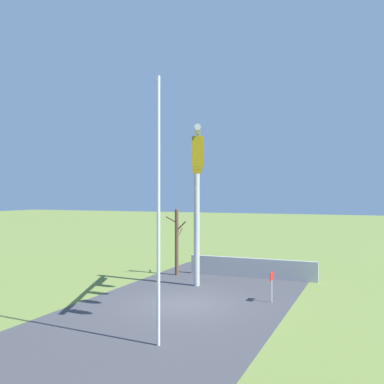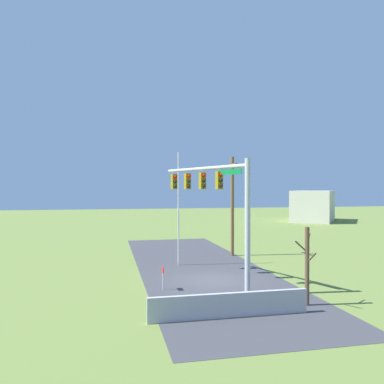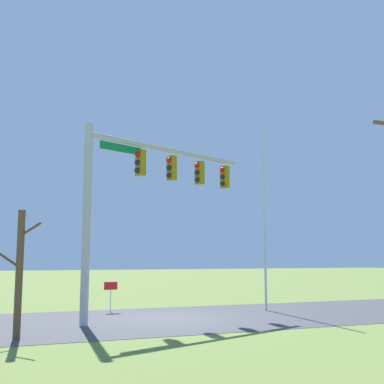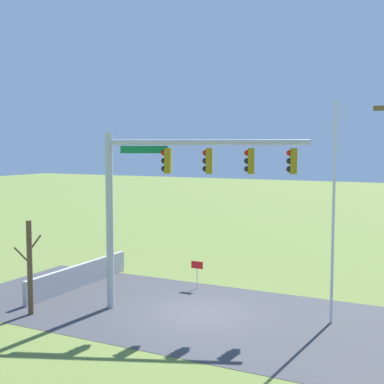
{
  "view_description": "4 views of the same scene",
  "coord_description": "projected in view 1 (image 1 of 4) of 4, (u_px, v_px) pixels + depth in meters",
  "views": [
    {
      "loc": [
        -15.97,
        -6.9,
        4.37
      ],
      "look_at": [
        -0.06,
        -0.36,
        4.44
      ],
      "focal_mm": 41.16,
      "sensor_mm": 36.0,
      "label": 1
    },
    {
      "loc": [
        21.34,
        -5.88,
        5.24
      ],
      "look_at": [
        -0.67,
        -1.1,
        5.06
      ],
      "focal_mm": 36.02,
      "sensor_mm": 36.0,
      "label": 2
    },
    {
      "loc": [
        6.44,
        17.54,
        2.18
      ],
      "look_at": [
        -0.82,
        -0.17,
        4.74
      ],
      "focal_mm": 46.64,
      "sensor_mm": 36.0,
      "label": 3
    },
    {
      "loc": [
        -8.33,
        17.19,
        6.21
      ],
      "look_at": [
        0.32,
        -0.1,
        4.56
      ],
      "focal_mm": 49.01,
      "sensor_mm": 36.0,
      "label": 4
    }
  ],
  "objects": [
    {
      "name": "open_sign",
      "position": [
        272.0,
        280.0,
        17.67
      ],
      "size": [
        0.56,
        0.04,
        1.22
      ],
      "color": "silver",
      "rests_on": "ground_plane"
    },
    {
      "name": "bare_tree",
      "position": [
        177.0,
        241.0,
        23.62
      ],
      "size": [
        1.27,
        1.02,
        3.53
      ],
      "color": "brown",
      "rests_on": "ground_plane"
    },
    {
      "name": "signal_mast",
      "position": [
        197.0,
        180.0,
        18.37
      ],
      "size": [
        7.16,
        3.05,
        6.76
      ],
      "color": "#B2B5BA",
      "rests_on": "ground_plane"
    },
    {
      "name": "road_surface",
      "position": [
        133.0,
        334.0,
        13.68
      ],
      "size": [
        28.0,
        8.0,
        0.01
      ],
      "primitive_type": "cube",
      "color": "#3D3D42",
      "rests_on": "ground_plane"
    },
    {
      "name": "retaining_fence",
      "position": [
        252.0,
        268.0,
        22.91
      ],
      "size": [
        0.2,
        6.73,
        1.01
      ],
      "primitive_type": "cube",
      "color": "#A8A8AD",
      "rests_on": "ground_plane"
    },
    {
      "name": "ground_plane",
      "position": [
        184.0,
        304.0,
        17.38
      ],
      "size": [
        160.0,
        160.0,
        0.0
      ],
      "primitive_type": "plane",
      "color": "olive"
    },
    {
      "name": "sidewalk_corner",
      "position": [
        204.0,
        282.0,
        21.76
      ],
      "size": [
        6.0,
        6.0,
        0.01
      ],
      "primitive_type": "cube",
      "color": "#B7B5AD",
      "rests_on": "ground_plane"
    },
    {
      "name": "flagpole",
      "position": [
        158.0,
        211.0,
        12.65
      ],
      "size": [
        0.1,
        0.1,
        7.77
      ],
      "primitive_type": "cylinder",
      "color": "silver",
      "rests_on": "ground_plane"
    }
  ]
}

